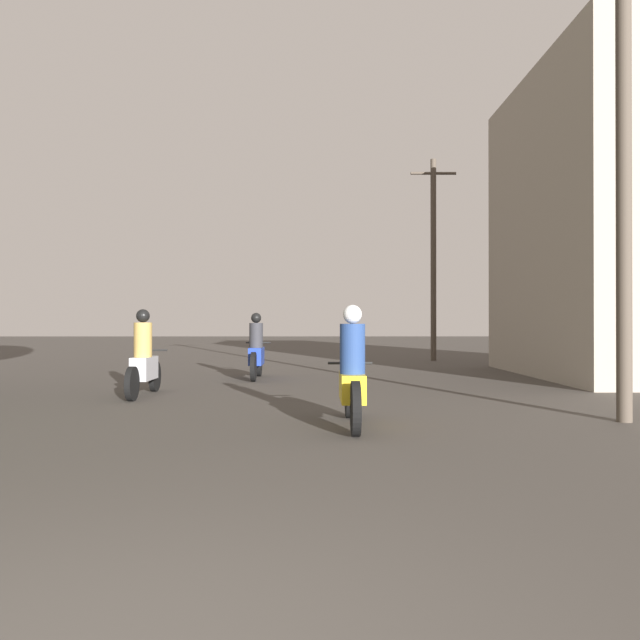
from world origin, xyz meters
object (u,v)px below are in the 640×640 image
Objects in this scene: motorcycle_silver at (144,361)px; motorcycle_blue at (256,352)px; utility_pole_near at (624,105)px; utility_pole_far at (433,255)px; motorcycle_yellow at (352,378)px.

motorcycle_silver reaches higher than motorcycle_blue.
motorcycle_blue is at bearing 130.53° from utility_pole_near.
utility_pole_near reaches higher than utility_pole_far.
motorcycle_yellow is 0.29× the size of utility_pole_far.
utility_pole_far reaches higher than motorcycle_blue.
motorcycle_blue is at bearing 96.68° from motorcycle_yellow.
motorcycle_silver is at bearing 157.51° from utility_pole_near.
motorcycle_yellow is 0.25× the size of utility_pole_near.
motorcycle_silver is 1.00× the size of motorcycle_blue.
utility_pole_near is (5.52, -6.46, 3.61)m from motorcycle_blue.
motorcycle_blue is (-1.87, 6.79, 0.01)m from motorcycle_yellow.
utility_pole_near is 1.14× the size of utility_pole_far.
motorcycle_yellow is 0.99× the size of motorcycle_silver.
motorcycle_blue is 0.26× the size of utility_pole_near.
utility_pole_near reaches higher than motorcycle_yellow.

